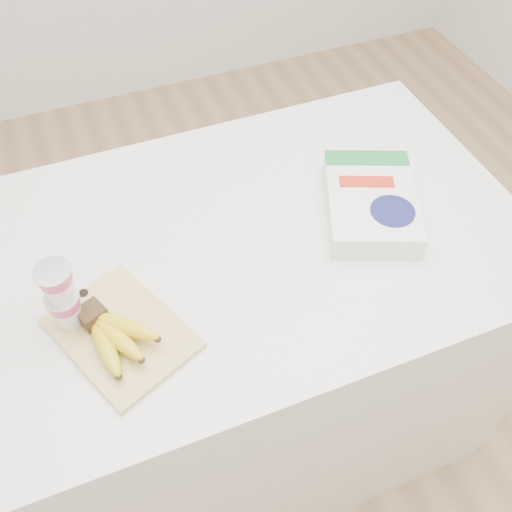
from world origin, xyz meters
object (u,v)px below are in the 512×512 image
Objects in this scene: bananas at (113,334)px; cereal_box at (371,203)px; cutting_board at (121,333)px; table at (256,341)px; yogurt_stack at (61,296)px.

bananas is 0.53× the size of cereal_box.
cereal_box is (0.60, 0.11, 0.02)m from cutting_board.
bananas reaches higher than cutting_board.
cereal_box is (0.61, 0.13, -0.00)m from bananas.
cereal_box is at bearing 12.17° from bananas.
cereal_box reaches higher than cutting_board.
cutting_board is 0.80× the size of cereal_box.
bananas reaches higher than table.
cutting_board is (-0.34, -0.15, 0.46)m from table.
yogurt_stack is 0.47× the size of cereal_box.
table is at bearing -165.10° from cereal_box.
cutting_board is 0.13m from yogurt_stack.
cutting_board is 0.04m from bananas.
bananas is at bearing -47.38° from yogurt_stack.
cutting_board is 0.61m from cereal_box.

